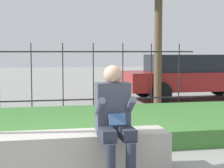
# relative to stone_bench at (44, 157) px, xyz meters

# --- Properties ---
(stone_bench) EXTENTS (2.94, 0.50, 0.49)m
(stone_bench) POSITION_rel_stone_bench_xyz_m (0.00, 0.00, 0.00)
(stone_bench) COLOR #ADA89E
(stone_bench) RESTS_ON ground_plane
(person_seated_reader) EXTENTS (0.42, 0.73, 1.29)m
(person_seated_reader) POSITION_rel_stone_bench_xyz_m (0.77, -0.29, 0.49)
(person_seated_reader) COLOR black
(person_seated_reader) RESTS_ON ground_plane
(grass_berm) EXTENTS (9.02, 2.92, 0.28)m
(grass_berm) POSITION_rel_stone_bench_xyz_m (0.19, 2.16, -0.08)
(grass_berm) COLOR #3D7533
(grass_berm) RESTS_ON ground_plane
(iron_fence) EXTENTS (7.02, 0.03, 1.63)m
(iron_fence) POSITION_rel_stone_bench_xyz_m (0.19, 4.24, 0.64)
(iron_fence) COLOR #232326
(iron_fence) RESTS_ON ground_plane
(car_parked_right) EXTENTS (4.17, 1.87, 1.34)m
(car_parked_right) POSITION_rel_stone_bench_xyz_m (4.51, 6.16, 0.50)
(car_parked_right) COLOR maroon
(car_parked_right) RESTS_ON ground_plane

